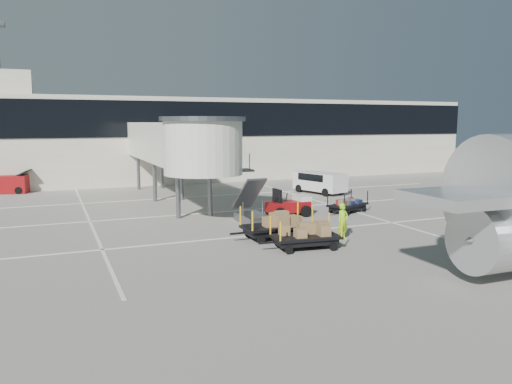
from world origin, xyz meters
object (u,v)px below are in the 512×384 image
baggage_tug (289,206)px  minivan (319,181)px  box_cart_near (303,237)px  ground_worker (343,221)px  suitcase_cart (348,205)px  belt_loader (4,184)px  box_cart_far (277,226)px

baggage_tug → minivan: size_ratio=0.56×
box_cart_near → ground_worker: (2.70, 0.91, 0.35)m
suitcase_cart → ground_worker: (-4.29, -6.17, 0.41)m
suitcase_cart → minivan: (2.66, 8.39, 0.52)m
ground_worker → belt_loader: belt_loader is taller
baggage_tug → box_cart_far: (-3.19, -5.12, 0.02)m
suitcase_cart → minivan: bearing=49.0°
belt_loader → suitcase_cart: bearing=-27.0°
box_cart_near → box_cart_far: (-0.18, 2.35, 0.10)m
box_cart_near → box_cart_far: 2.36m
box_cart_far → ground_worker: 3.23m
suitcase_cart → box_cart_near: 9.95m
box_cart_near → belt_loader: size_ratio=0.91×
baggage_tug → box_cart_near: 8.05m
box_cart_near → ground_worker: size_ratio=2.12×
box_cart_near → belt_loader: (-13.94, 25.23, 0.18)m
box_cart_near → minivan: minivan is taller
box_cart_near → suitcase_cart: bearing=51.3°
minivan → ground_worker: bearing=-132.0°
suitcase_cart → minivan: size_ratio=0.71×
box_cart_near → baggage_tug: bearing=73.9°
baggage_tug → box_cart_near: (-3.01, -7.47, -0.08)m
box_cart_far → minivan: 16.40m
box_cart_far → belt_loader: bearing=120.0°
baggage_tug → minivan: bearing=48.7°
suitcase_cart → belt_loader: size_ratio=0.81×
suitcase_cart → ground_worker: 7.53m
baggage_tug → box_cart_far: 6.03m
box_cart_far → ground_worker: bearing=-27.5°
ground_worker → minivan: (6.95, 14.57, 0.11)m
baggage_tug → ground_worker: bearing=-94.4°
ground_worker → minivan: ground_worker is taller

